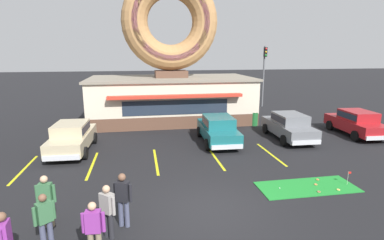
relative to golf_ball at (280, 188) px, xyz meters
The scene contains 25 objects.
ground_plane 3.22m from the golf_ball, 160.98° to the right, with size 160.00×160.00×0.00m, color black.
donut_shop_building 13.71m from the golf_ball, 102.36° to the left, with size 12.30×6.75×10.96m.
putting_mat 1.15m from the golf_ball, ahead, with size 3.88×1.56×0.03m, color #1E842D.
mini_donut_near_left 1.98m from the golf_ball, 13.97° to the left, with size 0.13×0.13×0.04m, color #D17F47.
mini_donut_near_right 2.23m from the golf_ball, 13.40° to the right, with size 0.13×0.13×0.04m, color #E5C666.
mini_donut_mid_left 1.58m from the golf_ball, ahead, with size 0.13×0.13×0.04m, color #D17F47.
mini_donut_mid_centre 1.44m from the golf_ball, 22.34° to the right, with size 0.13×0.13×0.04m, color #A5724C.
golf_ball is the anchor object (origin of this frame).
putting_flag_pin 2.90m from the golf_ball, ahead, with size 0.13×0.01×0.55m.
car_champagne 10.84m from the golf_ball, 145.16° to the left, with size 2.09×4.61×1.60m.
car_red 10.64m from the golf_ball, 38.00° to the left, with size 2.19×4.66×1.60m.
car_teal 6.53m from the golf_ball, 97.00° to the left, with size 2.10×4.62×1.60m.
car_grey 7.46m from the golf_ball, 60.29° to the left, with size 2.08×4.61×1.60m.
pedestrian_blue_sweater_man 6.11m from the golf_ball, 165.30° to the right, with size 0.56×0.37×1.72m.
pedestrian_hooded_kid 8.26m from the golf_ball, behind, with size 0.59×0.27×1.65m.
pedestrian_leather_jacket_man 6.63m from the golf_ball, 161.91° to the right, with size 0.48×0.43×1.61m.
pedestrian_beanie_man 8.21m from the golf_ball, 164.19° to the right, with size 0.48×0.43×1.58m.
pedestrian_crossing_woman 7.19m from the golf_ball, 155.74° to the right, with size 0.59×0.27×1.59m.
trash_bin 10.56m from the golf_ball, 73.97° to the left, with size 0.57×0.57×0.97m.
traffic_light_pole 18.97m from the golf_ball, 69.17° to the left, with size 0.28×0.47×5.80m.
parking_stripe_far_left 11.29m from the golf_ball, 159.51° to the left, with size 0.12×3.60×0.01m, color yellow.
parking_stripe_left 8.54m from the golf_ball, 152.46° to the left, with size 0.12×3.60×0.01m, color yellow.
parking_stripe_mid_left 6.05m from the golf_ball, 139.19° to the left, with size 0.12×3.60×0.01m, color yellow.
parking_stripe_centre 4.25m from the golf_ball, 111.74° to the left, with size 0.12×3.60×0.01m, color yellow.
parking_stripe_mid_right 4.20m from the golf_ball, 70.18° to the left, with size 0.12×3.60×0.01m, color yellow.
Camera 1 is at (-2.19, -8.97, 5.21)m, focal length 28.00 mm.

